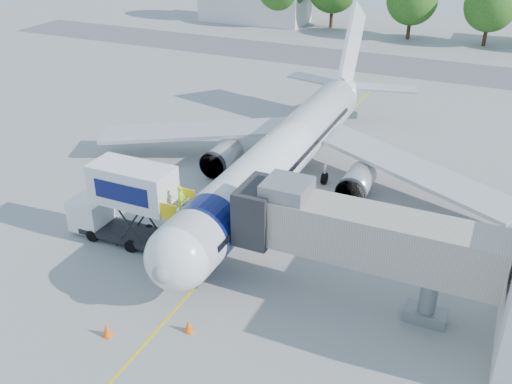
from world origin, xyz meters
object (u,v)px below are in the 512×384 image
at_px(aircraft, 285,152).
at_px(ground_tug, 94,324).
at_px(jet_bridge, 348,232).
at_px(catering_hiloader, 126,204).

distance_m(aircraft, ground_tug, 19.56).
bearing_deg(jet_bridge, ground_tug, -142.54).
distance_m(aircraft, catering_hiloader, 12.77).
distance_m(aircraft, jet_bridge, 13.77).
height_order(aircraft, ground_tug, aircraft).
xyz_separation_m(aircraft, jet_bridge, (7.99, -11.12, 1.39)).
height_order(jet_bridge, ground_tug, jet_bridge).
xyz_separation_m(aircraft, catering_hiloader, (-6.26, -11.12, -0.19)).
bearing_deg(catering_hiloader, jet_bridge, 0.01).
bearing_deg(jet_bridge, aircraft, 125.70).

